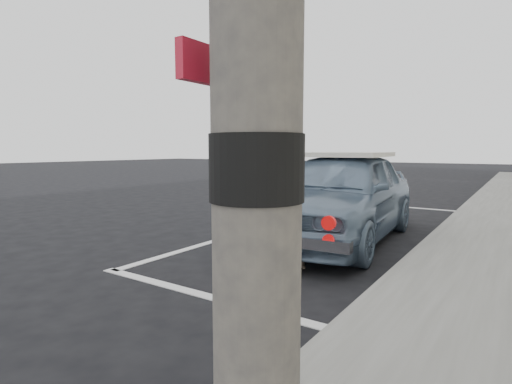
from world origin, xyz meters
The scene contains 6 objects.
ground centered at (0.00, 0.00, 0.00)m, with size 80.00×80.00×0.00m, color black.
pline_rear centered at (0.50, -0.50, 0.00)m, with size 3.00×0.12×0.01m, color silver.
pline_front centered at (0.50, 6.50, 0.00)m, with size 3.00×0.12×0.01m, color silver.
pline_side centered at (-0.90, 3.00, 0.00)m, with size 0.12×7.00×0.01m, color silver.
retro_coupe centered at (0.59, 2.45, 0.69)m, with size 1.88×4.11×1.36m.
cat centered at (0.79, 0.60, 0.13)m, with size 0.29×0.55×0.29m.
Camera 1 is at (2.87, -3.23, 1.37)m, focal length 28.00 mm.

